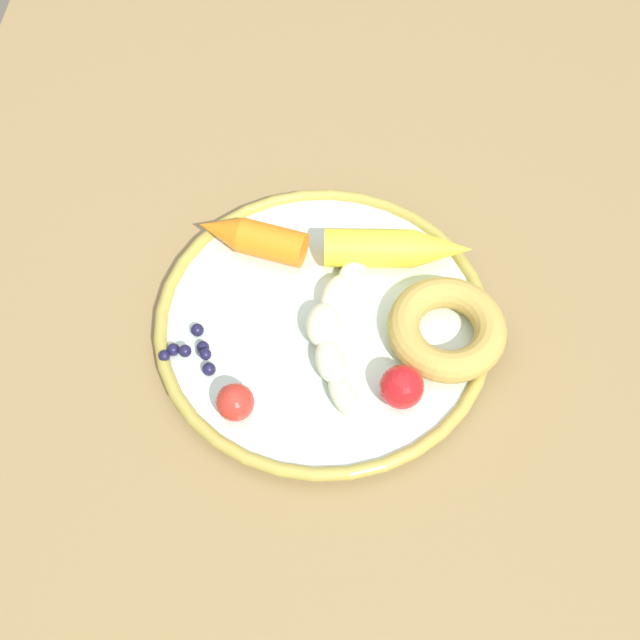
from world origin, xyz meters
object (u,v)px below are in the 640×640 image
(donut, at_px, (447,329))
(blueberry_pile, at_px, (192,351))
(dining_table, at_px, (325,351))
(tomato_near, at_px, (235,402))
(carrot_yellow, at_px, (398,249))
(plate, at_px, (320,322))
(banana, at_px, (335,327))
(carrot_orange, at_px, (251,237))
(tomato_mid, at_px, (402,387))

(donut, relative_size, blueberry_pile, 2.03)
(dining_table, bearing_deg, tomato_near, 152.07)
(dining_table, bearing_deg, carrot_yellow, -61.31)
(plate, relative_size, banana, 1.73)
(tomato_near, bearing_deg, carrot_orange, 1.32)
(dining_table, xyz_separation_m, tomato_near, (-0.13, 0.07, 0.13))
(carrot_orange, height_order, donut, carrot_orange)
(banana, distance_m, carrot_orange, 0.12)
(banana, xyz_separation_m, carrot_yellow, (0.09, -0.05, 0.01))
(blueberry_pile, bearing_deg, dining_table, -55.61)
(plate, xyz_separation_m, tomato_mid, (-0.07, -0.07, 0.02))
(dining_table, xyz_separation_m, blueberry_pile, (-0.08, 0.11, 0.13))
(plate, xyz_separation_m, carrot_yellow, (0.07, -0.07, 0.02))
(banana, distance_m, blueberry_pile, 0.13)
(carrot_orange, height_order, tomato_near, same)
(carrot_yellow, xyz_separation_m, tomato_near, (-0.17, 0.13, -0.00))
(donut, bearing_deg, dining_table, 66.87)
(plate, height_order, tomato_near, tomato_near)
(tomato_mid, bearing_deg, carrot_yellow, 1.44)
(banana, bearing_deg, tomato_near, 135.07)
(carrot_orange, bearing_deg, banana, -137.59)
(banana, bearing_deg, carrot_orange, 42.41)
(dining_table, relative_size, banana, 5.29)
(plate, bearing_deg, blueberry_pile, 111.11)
(banana, bearing_deg, plate, 45.63)
(dining_table, bearing_deg, tomato_mid, -147.39)
(dining_table, bearing_deg, donut, -113.13)
(carrot_orange, relative_size, carrot_yellow, 0.79)
(tomato_near, bearing_deg, plate, -34.76)
(plate, relative_size, carrot_orange, 2.80)
(carrot_yellow, distance_m, tomato_near, 0.21)
(donut, distance_m, tomato_near, 0.20)
(carrot_yellow, relative_size, tomato_mid, 3.70)
(dining_table, distance_m, carrot_orange, 0.16)
(tomato_mid, bearing_deg, dining_table, 32.61)
(plate, xyz_separation_m, carrot_orange, (0.08, 0.07, 0.02))
(carrot_yellow, height_order, tomato_near, carrot_yellow)
(plate, relative_size, tomato_near, 9.46)
(plate, distance_m, blueberry_pile, 0.12)
(banana, bearing_deg, blueberry_pile, 102.82)
(blueberry_pile, bearing_deg, carrot_yellow, -57.62)
(tomato_mid, bearing_deg, donut, -32.66)
(tomato_near, height_order, tomato_mid, tomato_mid)
(carrot_orange, relative_size, donut, 1.04)
(carrot_yellow, height_order, blueberry_pile, carrot_yellow)
(carrot_yellow, bearing_deg, blueberry_pile, 122.38)
(banana, xyz_separation_m, tomato_mid, (-0.06, -0.06, 0.01))
(dining_table, height_order, blueberry_pile, blueberry_pile)
(tomato_near, xyz_separation_m, tomato_mid, (0.02, -0.14, 0.00))
(tomato_near, bearing_deg, banana, -44.93)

